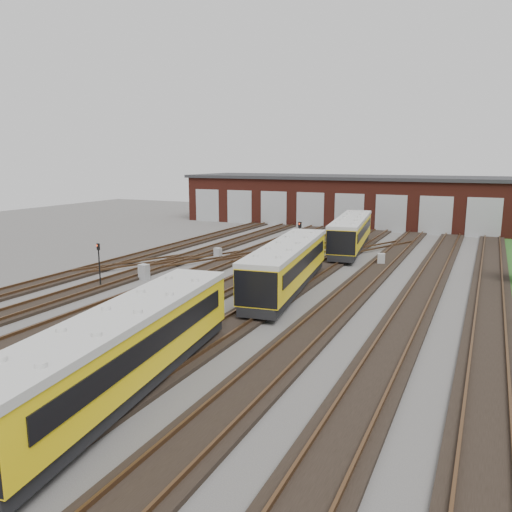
% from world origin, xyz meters
% --- Properties ---
extents(ground, '(120.00, 120.00, 0.00)m').
position_xyz_m(ground, '(0.00, 0.00, 0.00)').
color(ground, '#474542').
rests_on(ground, ground).
extents(track_network, '(30.40, 70.00, 0.33)m').
position_xyz_m(track_network, '(-0.17, 0.59, 0.11)').
color(track_network, black).
rests_on(track_network, ground).
extents(maintenance_shed, '(51.00, 12.50, 6.35)m').
position_xyz_m(maintenance_shed, '(-0.01, 39.97, 3.20)').
color(maintenance_shed, '#521D14').
rests_on(maintenance_shed, ground).
extents(metro_train, '(4.37, 46.10, 2.87)m').
position_xyz_m(metro_train, '(2.00, 3.62, 1.80)').
color(metro_train, black).
rests_on(metro_train, ground).
extents(signal_mast_0, '(0.25, 0.24, 2.99)m').
position_xyz_m(signal_mast_0, '(-9.88, -0.63, 1.90)').
color(signal_mast_0, black).
rests_on(signal_mast_0, ground).
extents(signal_mast_1, '(0.29, 0.27, 3.10)m').
position_xyz_m(signal_mast_1, '(-1.46, 15.22, 2.00)').
color(signal_mast_1, black).
rests_on(signal_mast_1, ground).
extents(signal_mast_2, '(0.23, 0.21, 3.00)m').
position_xyz_m(signal_mast_2, '(0.55, 21.10, 1.91)').
color(signal_mast_2, black).
rests_on(signal_mast_2, ground).
extents(signal_mast_3, '(0.26, 0.25, 2.90)m').
position_xyz_m(signal_mast_3, '(0.52, 3.33, 1.88)').
color(signal_mast_3, black).
rests_on(signal_mast_3, ground).
extents(relay_cabinet_0, '(0.72, 0.62, 1.11)m').
position_xyz_m(relay_cabinet_0, '(-8.56, 2.38, 0.56)').
color(relay_cabinet_0, '#989A9D').
rests_on(relay_cabinet_0, ground).
extents(relay_cabinet_1, '(0.64, 0.55, 0.96)m').
position_xyz_m(relay_cabinet_1, '(-7.51, 11.25, 0.48)').
color(relay_cabinet_1, '#989A9D').
rests_on(relay_cabinet_1, ground).
extents(relay_cabinet_2, '(0.76, 0.70, 1.03)m').
position_xyz_m(relay_cabinet_2, '(1.43, 0.36, 0.52)').
color(relay_cabinet_2, '#989A9D').
rests_on(relay_cabinet_2, ground).
extents(relay_cabinet_3, '(0.66, 0.55, 1.08)m').
position_xyz_m(relay_cabinet_3, '(2.15, 16.43, 0.54)').
color(relay_cabinet_3, '#989A9D').
rests_on(relay_cabinet_3, ground).
extents(relay_cabinet_4, '(0.67, 0.59, 0.97)m').
position_xyz_m(relay_cabinet_4, '(5.85, 14.59, 0.49)').
color(relay_cabinet_4, '#989A9D').
rests_on(relay_cabinet_4, ground).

